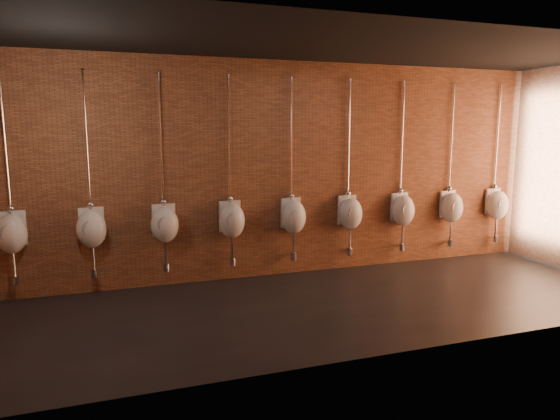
# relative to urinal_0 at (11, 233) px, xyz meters

# --- Properties ---
(ground) EXTENTS (8.50, 8.50, 0.00)m
(ground) POSITION_rel_urinal_0_xyz_m (3.80, -1.36, -0.92)
(ground) COLOR black
(ground) RESTS_ON ground
(room_shell) EXTENTS (8.54, 3.04, 3.22)m
(room_shell) POSITION_rel_urinal_0_xyz_m (3.80, -1.36, 1.09)
(room_shell) COLOR black
(room_shell) RESTS_ON ground
(urinal_0) EXTENTS (0.43, 0.39, 2.72)m
(urinal_0) POSITION_rel_urinal_0_xyz_m (0.00, 0.00, 0.00)
(urinal_0) COLOR silver
(urinal_0) RESTS_ON ground
(urinal_1) EXTENTS (0.43, 0.39, 2.72)m
(urinal_1) POSITION_rel_urinal_0_xyz_m (0.95, 0.00, 0.00)
(urinal_1) COLOR silver
(urinal_1) RESTS_ON ground
(urinal_2) EXTENTS (0.43, 0.39, 2.72)m
(urinal_2) POSITION_rel_urinal_0_xyz_m (1.90, 0.00, 0.00)
(urinal_2) COLOR silver
(urinal_2) RESTS_ON ground
(urinal_3) EXTENTS (0.43, 0.39, 2.72)m
(urinal_3) POSITION_rel_urinal_0_xyz_m (2.85, 0.00, 0.00)
(urinal_3) COLOR silver
(urinal_3) RESTS_ON ground
(urinal_4) EXTENTS (0.43, 0.39, 2.72)m
(urinal_4) POSITION_rel_urinal_0_xyz_m (3.79, 0.00, 0.00)
(urinal_4) COLOR silver
(urinal_4) RESTS_ON ground
(urinal_5) EXTENTS (0.43, 0.39, 2.72)m
(urinal_5) POSITION_rel_urinal_0_xyz_m (4.74, 0.00, 0.00)
(urinal_5) COLOR silver
(urinal_5) RESTS_ON ground
(urinal_6) EXTENTS (0.43, 0.39, 2.72)m
(urinal_6) POSITION_rel_urinal_0_xyz_m (5.69, 0.00, 0.00)
(urinal_6) COLOR silver
(urinal_6) RESTS_ON ground
(urinal_7) EXTENTS (0.43, 0.39, 2.72)m
(urinal_7) POSITION_rel_urinal_0_xyz_m (6.64, 0.00, 0.00)
(urinal_7) COLOR silver
(urinal_7) RESTS_ON ground
(urinal_8) EXTENTS (0.43, 0.39, 2.72)m
(urinal_8) POSITION_rel_urinal_0_xyz_m (7.59, 0.00, 0.00)
(urinal_8) COLOR silver
(urinal_8) RESTS_ON ground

